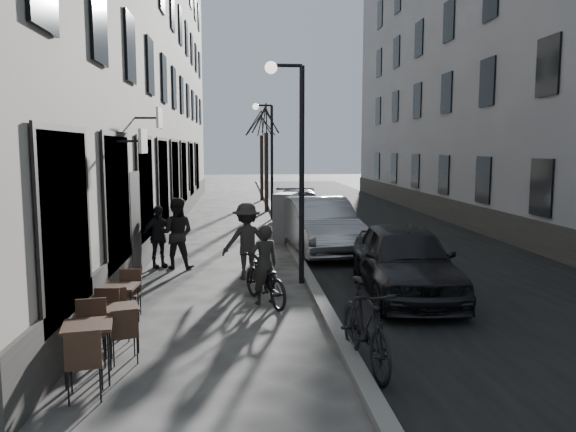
{
  "coord_description": "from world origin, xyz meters",
  "views": [
    {
      "loc": [
        -1.42,
        -6.84,
        3.17
      ],
      "look_at": [
        -0.46,
        4.32,
        1.8
      ],
      "focal_mm": 35.0,
      "sensor_mm": 36.0,
      "label": 1
    }
  ],
  "objects": [
    {
      "name": "car_far",
      "position": [
        1.0,
        15.82,
        0.71
      ],
      "size": [
        2.06,
        4.93,
        1.42
      ],
      "primitive_type": "imported",
      "rotation": [
        0.0,
        0.0,
        -0.01
      ],
      "color": "#303339",
      "rests_on": "ground"
    },
    {
      "name": "cyclist_rider",
      "position": [
        -0.95,
        4.32,
        0.81
      ],
      "size": [
        0.7,
        0.58,
        1.63
      ],
      "primitive_type": "imported",
      "rotation": [
        0.0,
        0.0,
        3.52
      ],
      "color": "black",
      "rests_on": "ground"
    },
    {
      "name": "streetlamp_far",
      "position": [
        -0.17,
        18.0,
        3.16
      ],
      "size": [
        0.9,
        0.28,
        5.09
      ],
      "color": "black",
      "rests_on": "ground"
    },
    {
      "name": "bistro_set_b",
      "position": [
        -3.32,
        1.86,
        0.43
      ],
      "size": [
        0.8,
        1.46,
        0.84
      ],
      "rotation": [
        0.0,
        0.0,
        0.31
      ],
      "color": "#311F16",
      "rests_on": "ground"
    },
    {
      "name": "pedestrian_near",
      "position": [
        -3.09,
        7.9,
        0.93
      ],
      "size": [
        1.01,
        0.85,
        1.87
      ],
      "primitive_type": "imported",
      "rotation": [
        0.0,
        0.0,
        2.98
      ],
      "color": "black",
      "rests_on": "ground"
    },
    {
      "name": "ground",
      "position": [
        0.0,
        0.0,
        0.0
      ],
      "size": [
        120.0,
        120.0,
        0.0
      ],
      "primitive_type": "plane",
      "color": "#363331",
      "rests_on": "ground"
    },
    {
      "name": "car_mid",
      "position": [
        1.0,
        9.95,
        0.82
      ],
      "size": [
        2.21,
        5.14,
        1.65
      ],
      "primitive_type": "imported",
      "rotation": [
        0.0,
        0.0,
        0.09
      ],
      "color": "#93969B",
      "rests_on": "ground"
    },
    {
      "name": "bistro_set_a",
      "position": [
        -3.51,
        0.72,
        0.48
      ],
      "size": [
        0.76,
        1.64,
        0.94
      ],
      "rotation": [
        0.0,
        0.0,
        0.19
      ],
      "color": "#311F16",
      "rests_on": "ground"
    },
    {
      "name": "car_near",
      "position": [
        2.07,
        4.66,
        0.78
      ],
      "size": [
        2.15,
        4.69,
        1.56
      ],
      "primitive_type": "imported",
      "rotation": [
        0.0,
        0.0,
        -0.07
      ],
      "color": "black",
      "rests_on": "ground"
    },
    {
      "name": "streetlamp_near",
      "position": [
        -0.17,
        6.0,
        3.16
      ],
      "size": [
        0.9,
        0.28,
        5.09
      ],
      "color": "black",
      "rests_on": "ground"
    },
    {
      "name": "building_left",
      "position": [
        -6.0,
        16.5,
        8.0
      ],
      "size": [
        4.0,
        35.0,
        16.0
      ],
      "primitive_type": "cube",
      "color": "#A09586",
      "rests_on": "ground"
    },
    {
      "name": "bistro_set_c",
      "position": [
        -3.56,
        3.06,
        0.45
      ],
      "size": [
        0.65,
        1.51,
        0.88
      ],
      "rotation": [
        0.0,
        0.0,
        -0.07
      ],
      "color": "#311F16",
      "rests_on": "ground"
    },
    {
      "name": "pedestrian_far",
      "position": [
        -3.6,
        8.04,
        0.83
      ],
      "size": [
        1.03,
        0.86,
        1.65
      ],
      "primitive_type": "imported",
      "rotation": [
        0.0,
        0.0,
        0.57
      ],
      "color": "black",
      "rests_on": "ground"
    },
    {
      "name": "utility_cabinet",
      "position": [
        0.1,
        11.79,
        0.83
      ],
      "size": [
        0.94,
        1.24,
        1.66
      ],
      "primitive_type": "cube",
      "rotation": [
        0.0,
        0.0,
        -0.34
      ],
      "color": "slate",
      "rests_on": "ground"
    },
    {
      "name": "moped",
      "position": [
        0.35,
        0.82,
        0.63
      ],
      "size": [
        0.79,
        2.15,
        1.26
      ],
      "primitive_type": "imported",
      "rotation": [
        0.0,
        0.0,
        0.1
      ],
      "color": "black",
      "rests_on": "ground"
    },
    {
      "name": "road",
      "position": [
        3.85,
        16.0,
        0.0
      ],
      "size": [
        7.3,
        60.0,
        0.0
      ],
      "primitive_type": "cube",
      "color": "black",
      "rests_on": "ground"
    },
    {
      "name": "tree_far",
      "position": [
        -0.1,
        27.0,
        4.66
      ],
      "size": [
        2.4,
        2.4,
        5.7
      ],
      "color": "black",
      "rests_on": "ground"
    },
    {
      "name": "kerb",
      "position": [
        0.2,
        16.0,
        0.06
      ],
      "size": [
        0.25,
        60.0,
        0.12
      ],
      "primitive_type": "cube",
      "color": "slate",
      "rests_on": "ground"
    },
    {
      "name": "bicycle",
      "position": [
        -0.95,
        4.32,
        0.5
      ],
      "size": [
        1.31,
        2.01,
        1.0
      ],
      "primitive_type": "imported",
      "rotation": [
        0.0,
        0.0,
        3.52
      ],
      "color": "black",
      "rests_on": "ground"
    },
    {
      "name": "pedestrian_mid",
      "position": [
        -1.27,
        6.55,
        0.93
      ],
      "size": [
        1.31,
        0.9,
        1.85
      ],
      "primitive_type": "imported",
      "rotation": [
        0.0,
        0.0,
        3.33
      ],
      "color": "#282523",
      "rests_on": "ground"
    },
    {
      "name": "building_right",
      "position": [
        9.5,
        16.5,
        8.0
      ],
      "size": [
        4.0,
        35.0,
        16.0
      ],
      "primitive_type": "cube",
      "color": "gray",
      "rests_on": "ground"
    },
    {
      "name": "tree_near",
      "position": [
        -0.1,
        21.0,
        4.66
      ],
      "size": [
        2.4,
        2.4,
        5.7
      ],
      "color": "black",
      "rests_on": "ground"
    }
  ]
}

